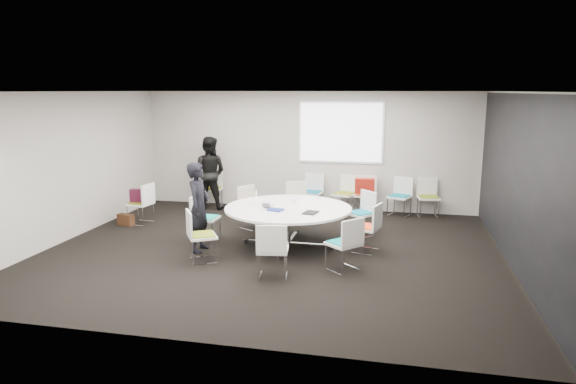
% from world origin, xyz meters
% --- Properties ---
extents(room_shell, '(8.08, 7.08, 2.88)m').
position_xyz_m(room_shell, '(0.09, 0.00, 1.40)').
color(room_shell, black).
rests_on(room_shell, ground).
extents(conference_table, '(2.31, 2.31, 0.73)m').
position_xyz_m(conference_table, '(0.22, 0.34, 0.55)').
color(conference_table, silver).
rests_on(conference_table, ground).
extents(projection_screen, '(1.90, 0.03, 1.35)m').
position_xyz_m(projection_screen, '(0.80, 3.46, 1.85)').
color(projection_screen, white).
rests_on(projection_screen, room_shell).
extents(chair_ring_a, '(0.56, 0.57, 0.88)m').
position_xyz_m(chair_ring_a, '(1.64, 0.27, 0.28)').
color(chair_ring_a, silver).
rests_on(chair_ring_a, ground).
extents(chair_ring_b, '(0.64, 0.64, 0.88)m').
position_xyz_m(chair_ring_b, '(1.47, 1.30, 0.28)').
color(chair_ring_b, silver).
rests_on(chair_ring_b, ground).
extents(chair_ring_c, '(0.60, 0.59, 0.88)m').
position_xyz_m(chair_ring_c, '(0.07, 2.03, 0.28)').
color(chair_ring_c, silver).
rests_on(chair_ring_c, ground).
extents(chair_ring_d, '(0.62, 0.62, 0.88)m').
position_xyz_m(chair_ring_d, '(-0.76, 1.38, 0.28)').
color(chair_ring_d, silver).
rests_on(chair_ring_d, ground).
extents(chair_ring_e, '(0.46, 0.47, 0.88)m').
position_xyz_m(chair_ring_e, '(-1.38, 0.30, 0.28)').
color(chair_ring_e, silver).
rests_on(chair_ring_e, ground).
extents(chair_ring_f, '(0.62, 0.63, 0.88)m').
position_xyz_m(chair_ring_f, '(-1.01, -0.84, 0.28)').
color(chair_ring_f, silver).
rests_on(chair_ring_f, ground).
extents(chair_ring_g, '(0.52, 0.51, 0.88)m').
position_xyz_m(chair_ring_g, '(0.34, -1.33, 0.28)').
color(chair_ring_g, silver).
rests_on(chair_ring_g, ground).
extents(chair_ring_h, '(0.64, 0.64, 0.88)m').
position_xyz_m(chair_ring_h, '(1.36, -0.78, 0.28)').
color(chair_ring_h, silver).
rests_on(chair_ring_h, ground).
extents(chair_back_a, '(0.52, 0.51, 0.88)m').
position_xyz_m(chair_back_a, '(0.18, 3.17, 0.28)').
color(chair_back_a, silver).
rests_on(chair_back_a, ground).
extents(chair_back_b, '(0.60, 0.59, 0.88)m').
position_xyz_m(chair_back_b, '(0.96, 3.16, 0.28)').
color(chair_back_b, silver).
rests_on(chair_back_b, ground).
extents(chair_back_c, '(0.50, 0.49, 0.88)m').
position_xyz_m(chair_back_c, '(1.43, 3.16, 0.28)').
color(chair_back_c, silver).
rests_on(chair_back_c, ground).
extents(chair_back_d, '(0.59, 0.59, 0.88)m').
position_xyz_m(chair_back_d, '(2.21, 3.14, 0.28)').
color(chair_back_d, silver).
rests_on(chair_back_d, ground).
extents(chair_back_e, '(0.52, 0.51, 0.88)m').
position_xyz_m(chair_back_e, '(2.84, 3.17, 0.28)').
color(chair_back_e, silver).
rests_on(chair_back_e, ground).
extents(chair_spare_left, '(0.50, 0.51, 0.88)m').
position_xyz_m(chair_spare_left, '(-3.19, 1.22, 0.28)').
color(chair_spare_left, silver).
rests_on(chair_spare_left, ground).
extents(chair_person_back, '(0.50, 0.49, 0.88)m').
position_xyz_m(chair_person_back, '(-2.30, 3.12, 0.28)').
color(chair_person_back, silver).
rests_on(chair_person_back, ground).
extents(person_main, '(0.38, 0.58, 1.59)m').
position_xyz_m(person_main, '(-1.26, -0.28, 0.80)').
color(person_main, black).
rests_on(person_main, ground).
extents(person_back, '(0.86, 0.67, 1.75)m').
position_xyz_m(person_back, '(-2.30, 2.95, 0.87)').
color(person_back, black).
rests_on(person_back, ground).
extents(laptop, '(0.34, 0.41, 0.03)m').
position_xyz_m(laptop, '(-0.14, 0.33, 0.74)').
color(laptop, '#333338').
rests_on(laptop, conference_table).
extents(laptop_lid, '(0.09, 0.29, 0.22)m').
position_xyz_m(laptop_lid, '(-0.41, 0.41, 0.86)').
color(laptop_lid, silver).
rests_on(laptop_lid, conference_table).
extents(notebook_black, '(0.27, 0.34, 0.02)m').
position_xyz_m(notebook_black, '(0.69, -0.03, 0.74)').
color(notebook_black, black).
rests_on(notebook_black, conference_table).
extents(tablet_folio, '(0.30, 0.26, 0.03)m').
position_xyz_m(tablet_folio, '(0.05, 0.04, 0.74)').
color(tablet_folio, navy).
rests_on(tablet_folio, conference_table).
extents(papers_right, '(0.35, 0.29, 0.00)m').
position_xyz_m(papers_right, '(0.67, 0.64, 0.73)').
color(papers_right, silver).
rests_on(papers_right, conference_table).
extents(papers_front, '(0.36, 0.32, 0.00)m').
position_xyz_m(papers_front, '(0.82, 0.14, 0.73)').
color(papers_front, white).
rests_on(papers_front, conference_table).
extents(cup, '(0.08, 0.08, 0.09)m').
position_xyz_m(cup, '(0.23, 0.70, 0.78)').
color(cup, white).
rests_on(cup, conference_table).
extents(phone, '(0.15, 0.10, 0.01)m').
position_xyz_m(phone, '(0.67, -0.11, 0.73)').
color(phone, black).
rests_on(phone, conference_table).
extents(maroon_bag, '(0.42, 0.19, 0.28)m').
position_xyz_m(maroon_bag, '(-3.21, 1.22, 0.62)').
color(maroon_bag, '#441226').
rests_on(maroon_bag, chair_spare_left).
extents(brown_bag, '(0.39, 0.24, 0.24)m').
position_xyz_m(brown_bag, '(-3.47, 1.04, 0.12)').
color(brown_bag, '#3D2213').
rests_on(brown_bag, ground).
extents(red_jacket, '(0.44, 0.17, 0.36)m').
position_xyz_m(red_jacket, '(1.43, 2.93, 0.70)').
color(red_jacket, '#AE2015').
rests_on(red_jacket, chair_back_c).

